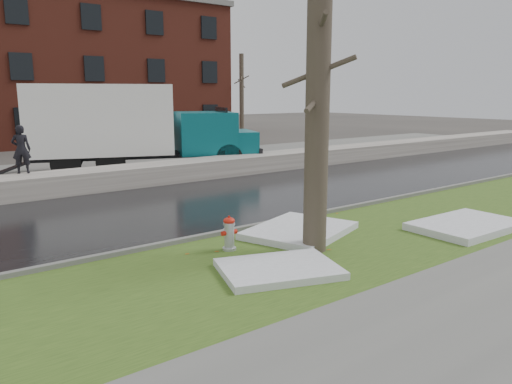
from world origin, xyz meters
TOP-DOWN VIEW (x-y plane):
  - ground at (0.00, 0.00)m, footprint 120.00×120.00m
  - verge at (0.00, -1.25)m, footprint 60.00×4.50m
  - sidewalk at (0.00, -5.00)m, footprint 60.00×3.00m
  - road at (0.00, 4.50)m, footprint 60.00×7.00m
  - parking_lot at (0.00, 13.00)m, footprint 60.00×9.00m
  - curb at (0.00, 1.00)m, footprint 60.00×0.15m
  - snowbank at (0.00, 8.70)m, footprint 60.00×1.60m
  - brick_building at (2.00, 30.00)m, footprint 26.00×12.00m
  - bg_tree_right at (16.00, 24.00)m, footprint 1.40×1.62m
  - fire_hydrant at (-1.72, -0.12)m, footprint 0.37×0.32m
  - tree at (-0.23, -1.25)m, footprint 1.23×1.40m
  - box_truck at (1.32, 12.05)m, footprint 11.32×5.90m
  - worker at (-3.75, 9.30)m, footprint 0.70×0.59m
  - snow_patch_near at (0.38, -0.10)m, footprint 3.12×2.75m
  - snow_patch_far at (-1.76, -1.87)m, footprint 2.60×2.23m
  - snow_patch_side at (4.06, -2.34)m, footprint 2.84×1.87m

SIDE VIEW (x-z plane):
  - ground at x=0.00m, z-range 0.00..0.00m
  - road at x=0.00m, z-range 0.00..0.03m
  - parking_lot at x=0.00m, z-range 0.00..0.03m
  - verge at x=0.00m, z-range 0.00..0.04m
  - sidewalk at x=0.00m, z-range 0.00..0.05m
  - curb at x=0.00m, z-range 0.00..0.14m
  - snow_patch_far at x=-1.76m, z-range 0.04..0.18m
  - snow_patch_near at x=0.38m, z-range 0.04..0.20m
  - snow_patch_side at x=4.06m, z-range 0.04..0.22m
  - snowbank at x=0.00m, z-range 0.00..0.75m
  - fire_hydrant at x=-1.72m, z-range 0.07..0.83m
  - worker at x=-3.75m, z-range 0.75..2.39m
  - box_truck at x=1.32m, z-range 0.11..3.92m
  - tree at x=-0.23m, z-range 0.06..6.41m
  - bg_tree_right at x=16.00m, z-range 0.08..6.58m
  - brick_building at x=2.00m, z-range 0.00..10.00m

